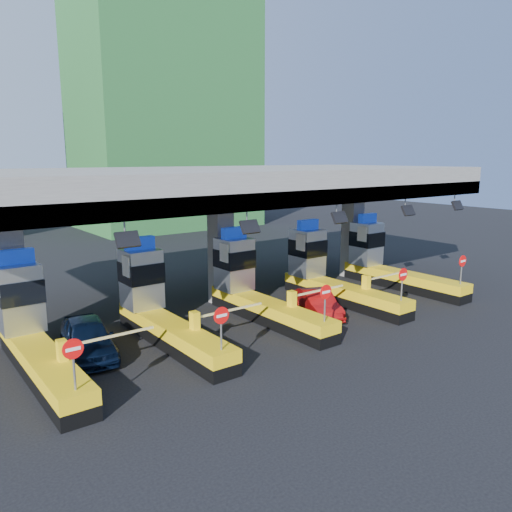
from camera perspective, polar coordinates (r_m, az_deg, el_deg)
ground at (r=24.20m, az=-0.01°, el=-6.96°), size 120.00×120.00×0.00m
toll_canopy at (r=25.37m, az=-3.98°, el=7.99°), size 28.00×12.09×7.00m
toll_lane_far_left at (r=19.96m, az=-24.28°, el=-7.76°), size 4.43×8.00×4.16m
toll_lane_left at (r=21.51m, az=-11.19°, el=-5.62°), size 4.43×8.00×4.16m
toll_lane_center at (r=24.01m, az=-0.41°, el=-3.62°), size 4.43×8.00×4.16m
toll_lane_right at (r=27.22m, az=8.04°, el=-1.95°), size 4.43×8.00×4.16m
toll_lane_far_right at (r=30.90m, az=14.59°, el=-0.63°), size 4.43×8.00×4.16m
bg_building_scaffold at (r=56.95m, az=-10.44°, el=17.55°), size 18.00×12.00×28.00m
van at (r=20.45m, az=-18.66°, el=-8.84°), size 2.48×4.59×1.48m
red_car at (r=24.33m, az=7.04°, el=-5.41°), size 2.66×4.00×1.25m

